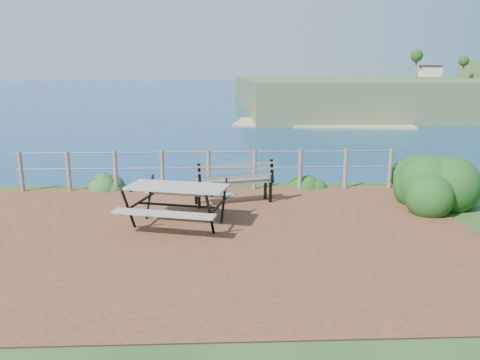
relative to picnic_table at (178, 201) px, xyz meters
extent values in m
cube|color=brown|center=(0.52, -0.51, -0.50)|extent=(10.00, 7.00, 0.12)
plane|color=navy|center=(0.52, 199.49, -0.50)|extent=(1200.00, 1200.00, 0.00)
cylinder|color=#6B5B4C|center=(-4.08, 2.84, 0.02)|extent=(0.10, 0.10, 1.00)
cylinder|color=#6B5B4C|center=(-2.93, 2.84, 0.02)|extent=(0.10, 0.10, 1.00)
cylinder|color=#6B5B4C|center=(-1.78, 2.84, 0.02)|extent=(0.10, 0.10, 1.00)
cylinder|color=#6B5B4C|center=(-0.63, 2.84, 0.02)|extent=(0.10, 0.10, 1.00)
cylinder|color=#6B5B4C|center=(0.52, 2.84, 0.02)|extent=(0.10, 0.10, 1.00)
cylinder|color=#6B5B4C|center=(1.67, 2.84, 0.02)|extent=(0.10, 0.10, 1.00)
cylinder|color=#6B5B4C|center=(2.82, 2.84, 0.02)|extent=(0.10, 0.10, 1.00)
cylinder|color=#6B5B4C|center=(3.97, 2.84, 0.02)|extent=(0.10, 0.10, 1.00)
cylinder|color=#6B5B4C|center=(5.12, 2.84, 0.02)|extent=(0.10, 0.10, 1.00)
cylinder|color=slate|center=(0.52, 2.84, 0.47)|extent=(9.40, 0.04, 0.04)
cylinder|color=slate|center=(0.52, 2.84, 0.07)|extent=(9.40, 0.04, 0.04)
cube|color=gray|center=(0.00, 0.00, 0.28)|extent=(2.01, 1.23, 0.04)
cube|color=gray|center=(0.00, 0.00, -0.03)|extent=(1.88, 0.74, 0.04)
cube|color=gray|center=(0.00, 0.00, -0.03)|extent=(1.88, 0.74, 0.04)
cylinder|color=black|center=(0.00, 0.00, -0.08)|extent=(1.57, 0.46, 0.05)
cube|color=brown|center=(1.10, 1.54, 0.00)|extent=(1.83, 0.88, 0.04)
cube|color=brown|center=(1.10, 1.54, 0.31)|extent=(1.75, 0.58, 0.41)
cube|color=black|center=(1.10, 1.54, -0.24)|extent=(0.07, 0.08, 0.49)
cube|color=black|center=(1.10, 1.54, -0.24)|extent=(0.07, 0.08, 0.49)
cube|color=black|center=(1.10, 1.54, -0.24)|extent=(0.07, 0.08, 0.49)
cube|color=black|center=(1.10, 1.54, -0.24)|extent=(0.07, 0.08, 0.49)
ellipsoid|color=#174916|center=(5.51, 0.98, -0.50)|extent=(1.47, 1.47, 2.08)
ellipsoid|color=#174916|center=(5.83, 2.77, -0.50)|extent=(1.04, 1.04, 1.48)
ellipsoid|color=#245A21|center=(-2.13, 3.20, -0.50)|extent=(0.83, 0.83, 0.59)
ellipsoid|color=#174916|center=(3.11, 3.19, -0.50)|extent=(0.79, 0.79, 0.54)
camera|label=1|loc=(0.83, -8.60, 2.40)|focal=35.00mm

